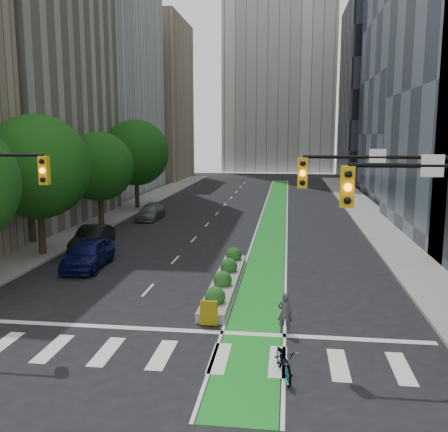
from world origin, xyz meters
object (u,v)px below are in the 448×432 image
(parked_car_left_mid, at_px, (92,239))
(median_planter, at_px, (225,279))
(cyclist, at_px, (285,313))
(parked_car_left_near, at_px, (88,253))
(bicycle, at_px, (284,361))
(parked_car_left_far, at_px, (150,212))

(parked_car_left_mid, bearing_deg, median_planter, -38.01)
(median_planter, bearing_deg, cyclist, -61.54)
(cyclist, relative_size, parked_car_left_near, 0.32)
(median_planter, height_order, bicycle, median_planter)
(parked_car_left_far, bearing_deg, median_planter, -63.34)
(parked_car_left_near, bearing_deg, cyclist, -38.67)
(cyclist, height_order, parked_car_left_mid, cyclist)
(parked_car_left_near, bearing_deg, parked_car_left_far, 90.53)
(cyclist, relative_size, parked_car_left_far, 0.35)
(cyclist, distance_m, parked_car_left_mid, 17.63)
(cyclist, distance_m, parked_car_left_near, 13.81)
(bicycle, height_order, parked_car_left_near, parked_car_left_near)
(median_planter, height_order, parked_car_left_near, parked_car_left_near)
(bicycle, bearing_deg, cyclist, 76.84)
(cyclist, bearing_deg, bicycle, 97.48)
(cyclist, bearing_deg, parked_car_left_near, -28.35)
(parked_car_left_far, bearing_deg, bicycle, -65.65)
(cyclist, xyz_separation_m, parked_car_left_mid, (-12.65, 12.28, -0.01))
(cyclist, bearing_deg, median_planter, -54.05)
(parked_car_left_mid, bearing_deg, cyclist, -47.19)
(cyclist, distance_m, parked_car_left_far, 27.35)
(cyclist, height_order, parked_car_left_far, cyclist)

